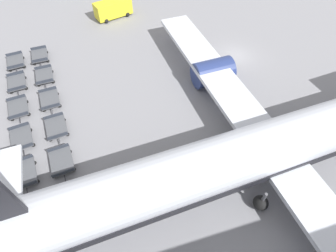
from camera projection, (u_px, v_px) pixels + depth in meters
The scene contains 14 objects.
ground_plane at pixel (235, 56), 32.25m from camera, with size 500.00×500.00×0.00m, color gray.
airplane at pixel (287, 142), 20.32m from camera, with size 43.77×46.55×12.09m.
service_van at pixel (113, 9), 37.35m from camera, with size 3.48×5.56×2.31m.
baggage_dolly_row_near_col_a at pixel (16, 62), 30.69m from camera, with size 3.54×2.15×0.92m.
baggage_dolly_row_near_col_b at pixel (17, 83), 28.33m from camera, with size 3.54×2.14×0.92m.
baggage_dolly_row_near_col_c at pixel (18, 108), 25.90m from camera, with size 3.54×2.18×0.92m.
baggage_dolly_row_near_col_d at pixel (21, 138), 23.52m from camera, with size 3.55×2.23×0.92m.
baggage_dolly_row_near_col_e at pixel (24, 174), 21.23m from camera, with size 3.54×2.18×0.92m.
baggage_dolly_row_mid_a_col_a at pixel (40, 56), 31.44m from camera, with size 3.50×2.02×0.92m.
baggage_dolly_row_mid_a_col_b at pixel (44, 76), 29.04m from camera, with size 3.50×2.02×0.92m.
baggage_dolly_row_mid_a_col_c at pixel (50, 100), 26.66m from camera, with size 3.52×2.09×0.92m.
baggage_dolly_row_mid_a_col_d at pixel (56, 127), 24.32m from camera, with size 3.53×2.12×0.92m.
baggage_dolly_row_mid_a_col_e at pixel (62, 162), 21.96m from camera, with size 3.53×2.11×0.92m.
stand_guidance_stripe at pixel (158, 168), 22.13m from camera, with size 2.43×31.88×0.01m.
Camera 1 is at (23.78, -15.68, 19.29)m, focal length 28.00 mm.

